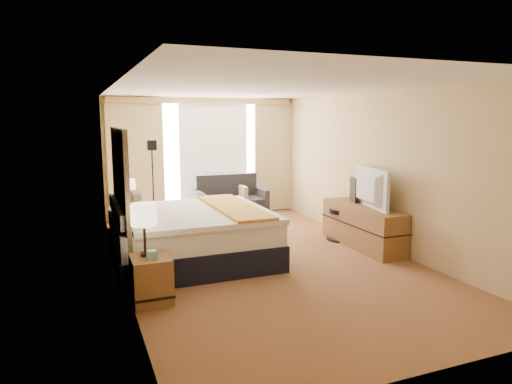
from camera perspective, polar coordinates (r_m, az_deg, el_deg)
name	(u,v)px	position (r m, az deg, el deg)	size (l,w,h in m)	color
floor	(263,259)	(7.17, 0.84, -8.32)	(4.20, 7.00, 0.02)	maroon
ceiling	(263,88)	(6.85, 0.89, 12.91)	(4.20, 7.00, 0.02)	silver
wall_back	(202,157)	(10.19, -6.74, 4.34)	(4.20, 0.02, 2.60)	tan
wall_front	(429,227)	(3.94, 20.87, -4.06)	(4.20, 0.02, 2.60)	tan
wall_left	(119,183)	(6.39, -16.81, 1.08)	(0.02, 7.00, 2.60)	tan
wall_right	(378,170)	(7.93, 15.03, 2.69)	(0.02, 7.00, 2.60)	tan
headboard	(120,182)	(6.59, -16.61, 1.16)	(0.06, 1.85, 1.50)	black
nightstand_left	(151,279)	(5.64, -12.97, -10.58)	(0.45, 0.52, 0.55)	brown
nightstand_right	(128,231)	(8.02, -15.75, -4.72)	(0.45, 0.52, 0.55)	brown
media_dresser	(363,226)	(7.93, 13.18, -4.21)	(0.50, 1.80, 0.70)	brown
window	(213,156)	(10.23, -5.34, 4.49)	(2.30, 0.02, 2.30)	white
curtains	(203,153)	(10.07, -6.60, 4.90)	(4.12, 0.19, 2.56)	beige
bed	(191,235)	(7.00, -8.16, -5.36)	(2.30, 2.10, 1.12)	black
loveseat	(230,204)	(9.94, -3.22, -1.51)	(1.50, 0.81, 0.93)	#581B19
floor_lamp	(153,168)	(8.76, -12.81, 2.96)	(0.22, 0.22, 1.75)	black
desk_chair	(346,213)	(8.29, 11.14, -2.54)	(0.55, 0.55, 1.11)	black
lamp_left	(144,216)	(5.48, -13.85, -2.89)	(0.30, 0.30, 0.63)	black
lamp_right	(127,187)	(7.96, -15.85, 0.58)	(0.28, 0.28, 0.60)	black
tissue_box	(152,255)	(5.46, -12.90, -7.65)	(0.11, 0.11, 0.10)	#81B1C7
telephone	(136,214)	(7.83, -14.82, -2.69)	(0.19, 0.14, 0.07)	black
television	(365,188)	(7.70, 13.48, 0.50)	(1.13, 0.15, 0.65)	black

